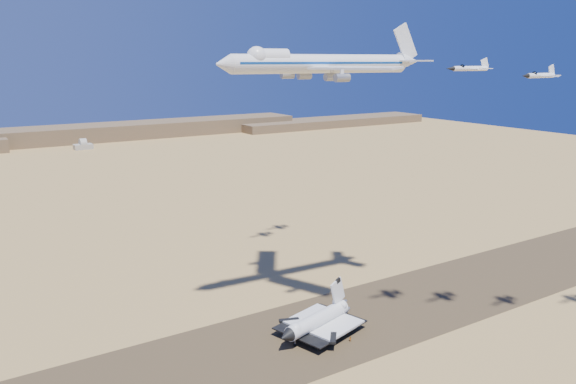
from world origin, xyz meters
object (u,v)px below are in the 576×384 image
crew_a (342,333)px  chase_jet_f (310,62)px  crew_b (350,339)px  crew_c (348,332)px  chase_jet_a (469,68)px  chase_jet_e (292,63)px  shuttle (317,322)px  carrier_747 (317,64)px  chase_jet_b (540,75)px

crew_a → chase_jet_f: size_ratio=0.11×
crew_b → crew_c: crew_c is taller
chase_jet_a → chase_jet_e: bearing=100.6°
crew_c → chase_jet_f: 131.01m
chase_jet_a → chase_jet_e: (-3.28, 96.95, 1.08)m
shuttle → crew_b: shuttle is taller
crew_b → shuttle: bearing=2.5°
crew_c → crew_a: bearing=-2.3°
carrier_747 → crew_b: size_ratio=47.00×
shuttle → chase_jet_f: chase_jet_f is taller
carrier_747 → chase_jet_a: (27.35, -43.49, -1.27)m
chase_jet_b → chase_jet_e: (-20.34, 109.84, 3.16)m
shuttle → carrier_747: bearing=42.2°
crew_b → crew_c: bearing=-57.2°
carrier_747 → chase_jet_f: size_ratio=5.16×
chase_jet_e → chase_jet_f: bearing=21.0°
chase_jet_f → shuttle: bearing=-124.0°
chase_jet_a → crew_c: bearing=154.7°
chase_jet_f → chase_jet_e: bearing=-155.7°
crew_a → chase_jet_e: chase_jet_e is taller
chase_jet_b → chase_jet_a: bearing=141.1°
chase_jet_a → carrier_747: bearing=130.8°
crew_b → chase_jet_f: 134.38m
crew_a → chase_jet_a: bearing=-121.9°
crew_c → chase_jet_b: bearing=164.0°
crew_b → chase_jet_f: (42.69, 88.21, 91.95)m
carrier_747 → chase_jet_b: bearing=-48.1°
shuttle → crew_b: 12.88m
chase_jet_a → chase_jet_e: 97.01m
crew_a → chase_jet_b: 106.04m
crew_a → chase_jet_f: chase_jet_f is taller
carrier_747 → crew_c: bearing=-91.4°
shuttle → crew_a: shuttle is taller
crew_c → chase_jet_b: size_ratio=0.11×
shuttle → crew_a: size_ratio=21.32×
carrier_747 → crew_c: size_ratio=44.10×
crew_c → chase_jet_e: bearing=-89.6°
shuttle → crew_b: bearing=-73.5°
carrier_747 → chase_jet_b: (44.41, -56.39, -3.35)m
chase_jet_e → crew_a: bearing=-115.2°
crew_c → crew_b: bearing=81.7°
shuttle → crew_c: 11.38m
chase_jet_f → crew_c: bearing=-117.4°
chase_jet_a → chase_jet_b: 21.49m
carrier_747 → crew_a: bearing=-96.5°
crew_c → chase_jet_b: 104.82m
chase_jet_e → chase_jet_a: bearing=-93.0°
chase_jet_b → chase_jet_f: 117.04m
chase_jet_a → chase_jet_b: chase_jet_a is taller
chase_jet_a → chase_jet_e: size_ratio=1.05×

